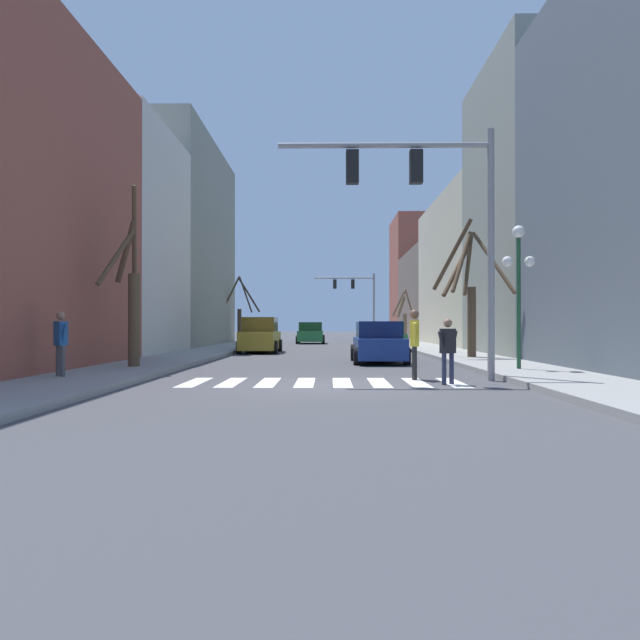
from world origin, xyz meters
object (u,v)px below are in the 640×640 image
street_tree_right_mid (468,289)px  car_parked_left_far (379,343)px  car_parked_left_mid (311,334)px  street_lamp_right_corner (519,267)px  car_parked_right_mid (372,334)px  traffic_signal_near (432,201)px  street_tree_left_far (240,313)px  car_parked_right_near (387,337)px  street_tree_right_near (404,317)px  pedestrian_near_right_corner (448,345)px  pedestrian_crossing_street (414,338)px  street_tree_left_mid (131,296)px  pedestrian_on_left_sidewalk (61,338)px  car_driving_away_lane (260,336)px  traffic_signal_far (357,293)px

street_tree_right_mid → car_parked_left_far: bearing=-161.2°
car_parked_left_mid → street_lamp_right_corner: bearing=13.1°
street_tree_right_mid → car_parked_right_mid: bearing=96.4°
street_lamp_right_corner → street_tree_right_mid: 6.48m
car_parked_left_far → street_tree_right_mid: size_ratio=0.79×
traffic_signal_near → street_tree_left_far: (-8.98, 29.23, -2.27)m
car_parked_right_mid → car_parked_right_near: car_parked_right_mid is taller
street_tree_right_near → pedestrian_near_right_corner: bearing=-95.2°
car_parked_right_mid → pedestrian_crossing_street: pedestrian_crossing_street is taller
street_tree_right_mid → street_tree_left_mid: bearing=-154.3°
car_parked_right_mid → pedestrian_near_right_corner: bearing=179.4°
pedestrian_on_left_sidewalk → street_tree_left_far: (0.15, 29.84, 1.16)m
pedestrian_crossing_street → street_tree_right_near: 34.39m
car_driving_away_lane → street_tree_right_near: street_tree_right_near is taller
car_parked_left_far → pedestrian_on_left_sidewalk: bearing=133.9°
car_parked_left_far → street_tree_right_near: size_ratio=1.04×
car_parked_left_mid → pedestrian_crossing_street: size_ratio=2.42×
traffic_signal_far → street_tree_left_far: size_ratio=1.26×
pedestrian_near_right_corner → street_tree_right_near: street_tree_right_near is taller
pedestrian_near_right_corner → car_parked_right_near: bearing=50.3°
car_parked_right_mid → street_tree_left_mid: bearing=160.6°
street_tree_right_mid → pedestrian_near_right_corner: bearing=-105.3°
traffic_signal_far → pedestrian_crossing_street: 40.24m
traffic_signal_far → street_tree_left_far: traffic_signal_far is taller
car_parked_left_mid → street_tree_right_near: bearing=112.0°
car_parked_left_far → car_parked_right_mid: size_ratio=1.06×
car_parked_right_near → traffic_signal_near: bearing=178.2°
traffic_signal_near → pedestrian_on_left_sidewalk: 9.77m
traffic_signal_far → car_driving_away_lane: 25.55m
car_parked_left_far → car_driving_away_lane: size_ratio=0.95×
car_parked_right_near → pedestrian_on_left_sidewalk: 21.45m
traffic_signal_near → pedestrian_near_right_corner: bearing=-77.6°
street_tree_right_near → street_tree_right_mid: bearing=-91.3°
car_parked_right_near → pedestrian_crossing_street: size_ratio=2.43×
traffic_signal_far → pedestrian_near_right_corner: size_ratio=3.89×
pedestrian_on_left_sidewalk → street_tree_right_near: bearing=113.8°
street_lamp_right_corner → street_tree_right_mid: size_ratio=0.75×
car_driving_away_lane → car_parked_right_mid: bearing=-26.3°
pedestrian_near_right_corner → street_tree_left_far: size_ratio=0.32×
car_parked_right_near → pedestrian_near_right_corner: size_ratio=2.81×
traffic_signal_near → car_parked_left_mid: (-3.95, 31.52, -3.77)m
street_tree_right_near → street_tree_left_mid: size_ratio=0.76×
pedestrian_on_left_sidewalk → street_tree_right_near: (12.57, 35.10, 0.95)m
traffic_signal_far → car_parked_right_mid: (0.60, -11.22, -3.60)m
pedestrian_near_right_corner → street_tree_left_far: (-9.19, 30.21, 1.33)m
car_parked_right_near → street_tree_left_mid: size_ratio=0.79×
car_driving_away_lane → street_lamp_right_corner: bearing=-146.8°
car_parked_right_near → car_driving_away_lane: (-6.64, -2.65, 0.11)m
car_parked_right_mid → car_parked_right_near: size_ratio=0.94×
car_parked_left_mid → street_tree_left_far: (-5.03, -2.28, 1.49)m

